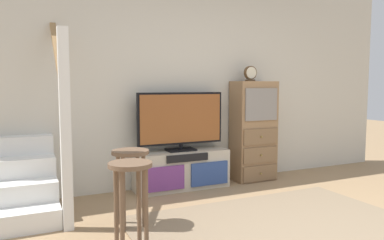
{
  "coord_description": "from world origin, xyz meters",
  "views": [
    {
      "loc": [
        -2.08,
        -1.98,
        1.29
      ],
      "look_at": [
        -0.4,
        1.66,
        0.92
      ],
      "focal_mm": 34.4,
      "sensor_mm": 36.0,
      "label": 1
    }
  ],
  "objects": [
    {
      "name": "back_wall",
      "position": [
        0.0,
        2.46,
        1.35
      ],
      "size": [
        6.4,
        0.12,
        2.7
      ],
      "primitive_type": "cube",
      "color": "beige",
      "rests_on": "ground_plane"
    },
    {
      "name": "area_rug",
      "position": [
        0.0,
        0.6,
        0.01
      ],
      "size": [
        2.6,
        1.8,
        0.01
      ],
      "primitive_type": "cube",
      "color": "#847056",
      "rests_on": "ground_plane"
    },
    {
      "name": "media_console",
      "position": [
        -0.3,
        2.19,
        0.24
      ],
      "size": [
        1.2,
        0.38,
        0.48
      ],
      "color": "#BCB29E",
      "rests_on": "ground_plane"
    },
    {
      "name": "television",
      "position": [
        -0.3,
        2.22,
        0.87
      ],
      "size": [
        1.12,
        0.22,
        0.73
      ],
      "color": "black",
      "rests_on": "media_console"
    },
    {
      "name": "side_cabinet",
      "position": [
        0.78,
        2.2,
        0.67
      ],
      "size": [
        0.58,
        0.38,
        1.35
      ],
      "color": "#93704C",
      "rests_on": "ground_plane"
    },
    {
      "name": "desk_clock",
      "position": [
        0.7,
        2.19,
        1.46
      ],
      "size": [
        0.18,
        0.08,
        0.2
      ],
      "color": "#4C3823",
      "rests_on": "side_cabinet"
    },
    {
      "name": "staircase",
      "position": [
        -2.24,
        2.2,
        0.37
      ],
      "size": [
        1.0,
        1.36,
        2.2
      ],
      "color": "white",
      "rests_on": "ground_plane"
    },
    {
      "name": "bar_stool_near",
      "position": [
        -1.35,
        0.74,
        0.53
      ],
      "size": [
        0.34,
        0.34,
        0.71
      ],
      "color": "brown",
      "rests_on": "ground_plane"
    },
    {
      "name": "bar_stool_far",
      "position": [
        -1.21,
        1.25,
        0.53
      ],
      "size": [
        0.34,
        0.34,
        0.71
      ],
      "color": "brown",
      "rests_on": "ground_plane"
    }
  ]
}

